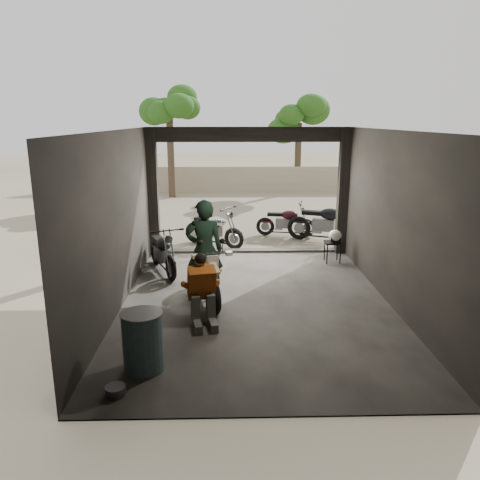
{
  "coord_description": "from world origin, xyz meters",
  "views": [
    {
      "loc": [
        -0.52,
        -8.25,
        3.39
      ],
      "look_at": [
        -0.29,
        0.6,
        1.09
      ],
      "focal_mm": 35.0,
      "sensor_mm": 36.0,
      "label": 1
    }
  ],
  "objects_px": {
    "main_bike": "(206,274)",
    "oil_drum": "(143,342)",
    "stool": "(333,245)",
    "sign_post": "(408,202)",
    "rider": "(204,250)",
    "helmet": "(335,236)",
    "left_bike": "(162,249)",
    "mechanic": "(203,293)",
    "outside_bike_c": "(326,220)",
    "outside_bike_b": "(286,219)",
    "outside_bike_a": "(214,226)"
  },
  "relations": [
    {
      "from": "left_bike",
      "to": "rider",
      "type": "xyz_separation_m",
      "value": [
        1.03,
        -1.58,
        0.42
      ]
    },
    {
      "from": "outside_bike_a",
      "to": "oil_drum",
      "type": "relative_size",
      "value": 1.94
    },
    {
      "from": "outside_bike_a",
      "to": "sign_post",
      "type": "height_order",
      "value": "sign_post"
    },
    {
      "from": "main_bike",
      "to": "outside_bike_b",
      "type": "distance_m",
      "value": 5.5
    },
    {
      "from": "outside_bike_b",
      "to": "sign_post",
      "type": "xyz_separation_m",
      "value": [
        2.56,
        -2.64,
        0.96
      ]
    },
    {
      "from": "sign_post",
      "to": "outside_bike_c",
      "type": "bearing_deg",
      "value": 122.27
    },
    {
      "from": "outside_bike_c",
      "to": "sign_post",
      "type": "height_order",
      "value": "sign_post"
    },
    {
      "from": "main_bike",
      "to": "oil_drum",
      "type": "xyz_separation_m",
      "value": [
        -0.75,
        -2.53,
        -0.13
      ]
    },
    {
      "from": "outside_bike_a",
      "to": "outside_bike_c",
      "type": "relative_size",
      "value": 0.87
    },
    {
      "from": "stool",
      "to": "sign_post",
      "type": "relative_size",
      "value": 0.24
    },
    {
      "from": "stool",
      "to": "sign_post",
      "type": "distance_m",
      "value": 2.02
    },
    {
      "from": "stool",
      "to": "oil_drum",
      "type": "xyz_separation_m",
      "value": [
        -3.69,
        -4.93,
        -0.02
      ]
    },
    {
      "from": "outside_bike_b",
      "to": "outside_bike_c",
      "type": "distance_m",
      "value": 1.25
    },
    {
      "from": "main_bike",
      "to": "mechanic",
      "type": "distance_m",
      "value": 1.09
    },
    {
      "from": "mechanic",
      "to": "helmet",
      "type": "xyz_separation_m",
      "value": [
        2.99,
        3.49,
        0.08
      ]
    },
    {
      "from": "main_bike",
      "to": "outside_bike_a",
      "type": "distance_m",
      "value": 4.01
    },
    {
      "from": "rider",
      "to": "mechanic",
      "type": "xyz_separation_m",
      "value": [
        0.03,
        -1.29,
        -0.38
      ]
    },
    {
      "from": "outside_bike_a",
      "to": "main_bike",
      "type": "bearing_deg",
      "value": -147.53
    },
    {
      "from": "left_bike",
      "to": "mechanic",
      "type": "distance_m",
      "value": 3.06
    },
    {
      "from": "mechanic",
      "to": "helmet",
      "type": "bearing_deg",
      "value": 37.84
    },
    {
      "from": "left_bike",
      "to": "main_bike",
      "type": "bearing_deg",
      "value": -82.11
    },
    {
      "from": "rider",
      "to": "helmet",
      "type": "bearing_deg",
      "value": -147.48
    },
    {
      "from": "outside_bike_c",
      "to": "mechanic",
      "type": "distance_m",
      "value": 6.33
    },
    {
      "from": "outside_bike_b",
      "to": "sign_post",
      "type": "distance_m",
      "value": 3.8
    },
    {
      "from": "outside_bike_c",
      "to": "mechanic",
      "type": "xyz_separation_m",
      "value": [
        -3.17,
        -5.48,
        -0.05
      ]
    },
    {
      "from": "mechanic",
      "to": "helmet",
      "type": "relative_size",
      "value": 3.62
    },
    {
      "from": "outside_bike_b",
      "to": "stool",
      "type": "height_order",
      "value": "outside_bike_b"
    },
    {
      "from": "mechanic",
      "to": "main_bike",
      "type": "bearing_deg",
      "value": 78.19
    },
    {
      "from": "mechanic",
      "to": "oil_drum",
      "type": "xyz_separation_m",
      "value": [
        -0.75,
        -1.44,
        -0.16
      ]
    },
    {
      "from": "outside_bike_a",
      "to": "helmet",
      "type": "relative_size",
      "value": 5.07
    },
    {
      "from": "mechanic",
      "to": "oil_drum",
      "type": "relative_size",
      "value": 1.38
    },
    {
      "from": "outside_bike_a",
      "to": "rider",
      "type": "height_order",
      "value": "rider"
    },
    {
      "from": "mechanic",
      "to": "outside_bike_c",
      "type": "bearing_deg",
      "value": 48.34
    },
    {
      "from": "main_bike",
      "to": "stool",
      "type": "xyz_separation_m",
      "value": [
        2.94,
        2.4,
        -0.1
      ]
    },
    {
      "from": "main_bike",
      "to": "stool",
      "type": "bearing_deg",
      "value": 23.21
    },
    {
      "from": "left_bike",
      "to": "helmet",
      "type": "relative_size",
      "value": 4.98
    },
    {
      "from": "mechanic",
      "to": "stool",
      "type": "distance_m",
      "value": 4.58
    },
    {
      "from": "rider",
      "to": "left_bike",
      "type": "bearing_deg",
      "value": -60.69
    },
    {
      "from": "outside_bike_c",
      "to": "outside_bike_a",
      "type": "bearing_deg",
      "value": 119.02
    },
    {
      "from": "outside_bike_c",
      "to": "stool",
      "type": "bearing_deg",
      "value": -164.39
    },
    {
      "from": "main_bike",
      "to": "outside_bike_b",
      "type": "bearing_deg",
      "value": 51.22
    },
    {
      "from": "outside_bike_a",
      "to": "sign_post",
      "type": "xyz_separation_m",
      "value": [
        4.66,
        -1.57,
        0.91
      ]
    },
    {
      "from": "outside_bike_a",
      "to": "outside_bike_c",
      "type": "height_order",
      "value": "outside_bike_c"
    },
    {
      "from": "main_bike",
      "to": "outside_bike_c",
      "type": "bearing_deg",
      "value": 38.12
    },
    {
      "from": "outside_bike_b",
      "to": "helmet",
      "type": "distance_m",
      "value": 2.81
    },
    {
      "from": "mechanic",
      "to": "oil_drum",
      "type": "height_order",
      "value": "mechanic"
    },
    {
      "from": "helmet",
      "to": "left_bike",
      "type": "bearing_deg",
      "value": -178.23
    },
    {
      "from": "main_bike",
      "to": "helmet",
      "type": "bearing_deg",
      "value": 22.72
    },
    {
      "from": "sign_post",
      "to": "outside_bike_b",
      "type": "bearing_deg",
      "value": 128.56
    },
    {
      "from": "main_bike",
      "to": "rider",
      "type": "bearing_deg",
      "value": 82.93
    }
  ]
}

